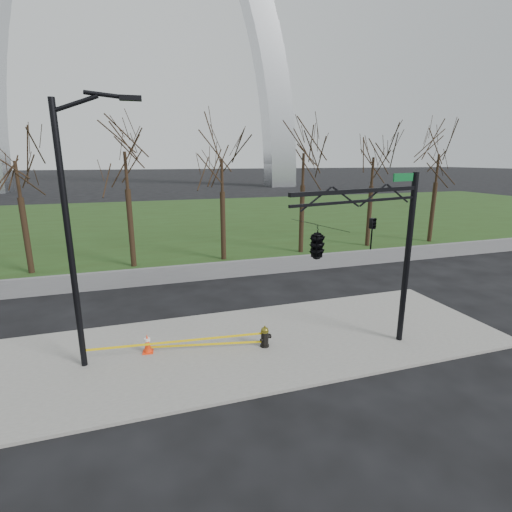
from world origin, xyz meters
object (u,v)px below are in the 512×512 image
object	(u,v)px
street_light	(75,221)
traffic_cone	(147,343)
traffic_signal_mast	(338,239)
fire_hydrant	(265,337)

from	to	relation	value
street_light	traffic_cone	bearing A→B (deg)	9.38
street_light	traffic_signal_mast	xyz separation A→B (m)	(7.23, -2.28, -0.55)
traffic_signal_mast	street_light	bearing A→B (deg)	149.50
traffic_cone	fire_hydrant	bearing A→B (deg)	-11.63
fire_hydrant	traffic_cone	distance (m)	3.97
traffic_cone	street_light	world-z (taller)	street_light
traffic_cone	street_light	distance (m)	4.60
traffic_cone	street_light	bearing A→B (deg)	-172.18
fire_hydrant	traffic_signal_mast	world-z (taller)	traffic_signal_mast
traffic_signal_mast	traffic_cone	bearing A→B (deg)	142.49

